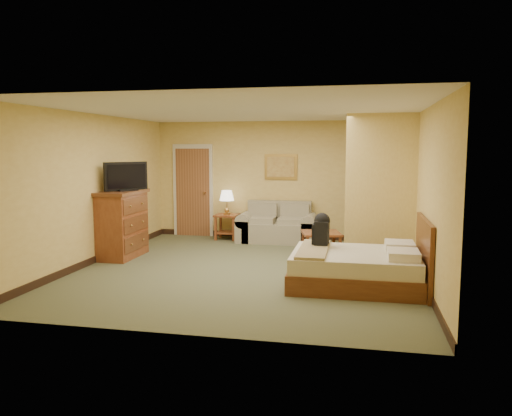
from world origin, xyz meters
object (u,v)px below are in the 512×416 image
(coffee_table, at_px, (321,239))
(dresser, at_px, (122,224))
(loveseat, at_px, (278,229))
(bed, at_px, (360,267))

(coffee_table, distance_m, dresser, 3.70)
(loveseat, relative_size, coffee_table, 2.03)
(bed, bearing_deg, dresser, 165.31)
(bed, bearing_deg, loveseat, 118.36)
(coffee_table, bearing_deg, loveseat, 129.97)
(dresser, bearing_deg, coffee_table, 13.64)
(dresser, height_order, bed, dresser)
(loveseat, xyz_separation_m, dresser, (-2.56, -2.10, 0.34))
(loveseat, bearing_deg, dresser, -140.70)
(coffee_table, relative_size, bed, 0.44)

